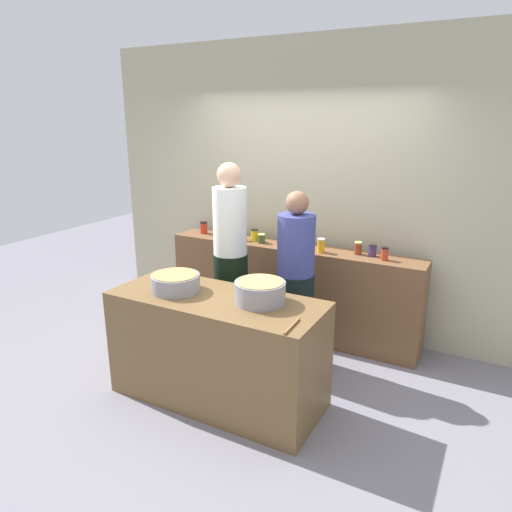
{
  "coord_description": "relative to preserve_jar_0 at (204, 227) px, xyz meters",
  "views": [
    {
      "loc": [
        1.89,
        -3.13,
        2.23
      ],
      "look_at": [
        0.0,
        0.35,
        1.05
      ],
      "focal_mm": 32.89,
      "sensor_mm": 36.0,
      "label": 1
    }
  ],
  "objects": [
    {
      "name": "cooking_pot_left",
      "position": [
        0.73,
        -1.46,
        -0.07
      ],
      "size": [
        0.39,
        0.39,
        0.14
      ],
      "color": "gray",
      "rests_on": "prep_table"
    },
    {
      "name": "cook_in_cap",
      "position": [
        1.4,
        -0.61,
        -0.29
      ],
      "size": [
        0.35,
        0.35,
        1.62
      ],
      "color": "black",
      "rests_on": "ground"
    },
    {
      "name": "preserve_jar_0",
      "position": [
        0.0,
        0.0,
        0.0
      ],
      "size": [
        0.08,
        0.08,
        0.13
      ],
      "color": "red",
      "rests_on": "display_shelf"
    },
    {
      "name": "preserve_jar_7",
      "position": [
        1.11,
        -0.02,
        -0.0
      ],
      "size": [
        0.08,
        0.08,
        0.13
      ],
      "color": "gold",
      "rests_on": "display_shelf"
    },
    {
      "name": "preserve_jar_11",
      "position": [
        2.05,
        -0.06,
        -0.0
      ],
      "size": [
        0.07,
        0.07,
        0.13
      ],
      "color": "#BC3520",
      "rests_on": "display_shelf"
    },
    {
      "name": "preserve_jar_8",
      "position": [
        1.45,
        -0.1,
        0.0
      ],
      "size": [
        0.08,
        0.08,
        0.14
      ],
      "color": "gold",
      "rests_on": "display_shelf"
    },
    {
      "name": "preserve_jar_9",
      "position": [
        1.78,
        0.01,
        -0.01
      ],
      "size": [
        0.07,
        0.07,
        0.12
      ],
      "color": "maroon",
      "rests_on": "display_shelf"
    },
    {
      "name": "preserve_jar_6",
      "position": [
        0.99,
        0.04,
        0.0
      ],
      "size": [
        0.08,
        0.08,
        0.14
      ],
      "color": "#374E2E",
      "rests_on": "display_shelf"
    },
    {
      "name": "wooden_spoon",
      "position": [
        1.83,
        -1.64,
        -0.13
      ],
      "size": [
        0.03,
        0.26,
        0.02
      ],
      "primitive_type": "cylinder",
      "rotation": [
        1.57,
        0.0,
        0.05
      ],
      "color": "#9E703D",
      "rests_on": "prep_table"
    },
    {
      "name": "preserve_jar_10",
      "position": [
        1.92,
        0.01,
        -0.01
      ],
      "size": [
        0.08,
        0.08,
        0.11
      ],
      "color": "#402A5C",
      "rests_on": "display_shelf"
    },
    {
      "name": "preserve_jar_4",
      "position": [
        0.66,
        -0.02,
        -0.0
      ],
      "size": [
        0.08,
        0.08,
        0.13
      ],
      "color": "gold",
      "rests_on": "display_shelf"
    },
    {
      "name": "preserve_jar_3",
      "position": [
        0.55,
        -0.07,
        -0.02
      ],
      "size": [
        0.07,
        0.07,
        0.1
      ],
      "color": "#983615",
      "rests_on": "display_shelf"
    },
    {
      "name": "preserve_jar_1",
      "position": [
        0.16,
        0.02,
        -0.02
      ],
      "size": [
        0.07,
        0.07,
        0.1
      ],
      "color": "gold",
      "rests_on": "display_shelf"
    },
    {
      "name": "cook_with_tongs",
      "position": [
        0.79,
        -0.71,
        -0.17
      ],
      "size": [
        0.32,
        0.32,
        1.85
      ],
      "color": "black",
      "rests_on": "ground"
    },
    {
      "name": "preserve_jar_2",
      "position": [
        0.34,
        -0.05,
        -0.01
      ],
      "size": [
        0.08,
        0.08,
        0.11
      ],
      "color": "#963D0F",
      "rests_on": "display_shelf"
    },
    {
      "name": "ground",
      "position": [
        1.09,
        -1.13,
        -1.03
      ],
      "size": [
        12.0,
        12.0,
        0.0
      ],
      "primitive_type": "plane",
      "color": "gray"
    },
    {
      "name": "display_shelf",
      "position": [
        1.09,
        -0.03,
        -0.55
      ],
      "size": [
        2.7,
        0.36,
        0.96
      ],
      "primitive_type": "cube",
      "color": "brown",
      "rests_on": "ground"
    },
    {
      "name": "preserve_jar_5",
      "position": [
        0.77,
        -0.06,
        -0.02
      ],
      "size": [
        0.08,
        0.08,
        0.1
      ],
      "color": "#394C26",
      "rests_on": "display_shelf"
    },
    {
      "name": "storefront_wall",
      "position": [
        1.09,
        0.32,
        0.47
      ],
      "size": [
        4.8,
        0.12,
        3.0
      ],
      "primitive_type": "cube",
      "color": "#B3AE8F",
      "rests_on": "ground"
    },
    {
      "name": "prep_table",
      "position": [
        1.09,
        -1.43,
        -0.58
      ],
      "size": [
        1.7,
        0.7,
        0.89
      ],
      "primitive_type": "cube",
      "color": "brown",
      "rests_on": "ground"
    },
    {
      "name": "cooking_pot_center",
      "position": [
        1.44,
        -1.36,
        -0.06
      ],
      "size": [
        0.38,
        0.38,
        0.17
      ],
      "color": "gray",
      "rests_on": "prep_table"
    }
  ]
}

